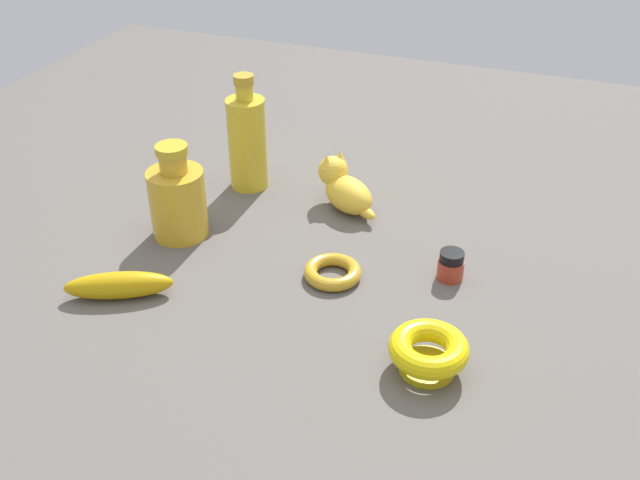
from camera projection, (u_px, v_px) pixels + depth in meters
name	position (u px, v px, depth m)	size (l,w,h in m)	color
ground	(320.00, 265.00, 1.17)	(2.00, 2.00, 0.00)	#5B5651
nail_polish_jar	(451.00, 265.00, 1.12)	(0.04, 0.04, 0.05)	#A83521
bangle	(333.00, 272.00, 1.13)	(0.09, 0.09, 0.02)	gold
bottle_tall	(247.00, 141.00, 1.34)	(0.07, 0.07, 0.22)	gold
cat_figurine	(344.00, 187.00, 1.30)	(0.11, 0.13, 0.09)	yellow
bowl	(428.00, 351.00, 0.95)	(0.11, 0.11, 0.05)	gold
bottle_short	(177.00, 199.00, 1.21)	(0.09, 0.09, 0.16)	gold
banana	(119.00, 285.00, 1.09)	(0.16, 0.04, 0.04)	#C0920B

